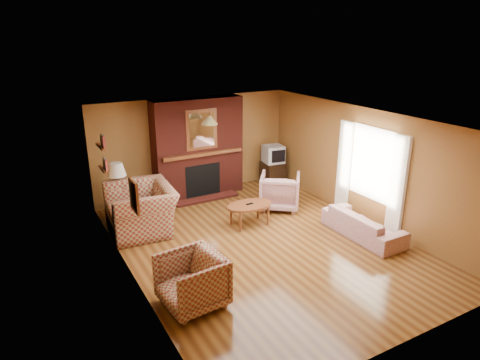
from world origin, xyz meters
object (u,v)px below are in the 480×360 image
fireplace (198,149)px  table_lamp (117,176)px  coffee_table (250,207)px  side_table (120,206)px  floral_armchair (280,191)px  plaid_armchair (192,281)px  floral_sofa (363,224)px  plaid_loveseat (141,209)px  crt_tv (273,154)px  tv_stand (273,173)px

fireplace → table_lamp: (-2.10, -0.53, -0.19)m
coffee_table → side_table: side_table is taller
coffee_table → floral_armchair: bearing=23.4°
floral_armchair → plaid_armchair: bearing=74.7°
fireplace → floral_sofa: size_ratio=1.38×
plaid_armchair → floral_sofa: bearing=91.1°
plaid_loveseat → floral_sofa: 4.45m
plaid_loveseat → floral_sofa: size_ratio=0.83×
floral_armchair → floral_sofa: bearing=144.3°
plaid_armchair → coffee_table: 2.95m
table_lamp → crt_tv: table_lamp is taller
floral_sofa → side_table: (-4.00, 3.14, 0.06)m
plaid_loveseat → crt_tv: crt_tv is taller
plaid_armchair → tv_stand: size_ratio=1.49×
fireplace → tv_stand: size_ratio=4.03×
plaid_armchair → plaid_loveseat: bearing=172.4°
fireplace → plaid_loveseat: fireplace is taller
tv_stand → crt_tv: 0.52m
coffee_table → fireplace: bearing=95.6°
floral_sofa → floral_armchair: 2.12m
plaid_loveseat → crt_tv: (3.90, 1.09, 0.35)m
plaid_armchair → side_table: size_ratio=1.42×
floral_sofa → crt_tv: bearing=-2.7°
floral_sofa → floral_armchair: bearing=16.9°
table_lamp → crt_tv: size_ratio=1.19×
floral_armchair → tv_stand: bearing=-80.5°
side_table → tv_stand: side_table is taller
table_lamp → floral_sofa: bearing=-38.1°
plaid_armchair → crt_tv: crt_tv is taller
table_lamp → crt_tv: 4.17m
tv_stand → floral_armchair: bearing=-118.3°
floral_sofa → floral_armchair: (-0.62, 2.02, 0.15)m
plaid_loveseat → table_lamp: table_lamp is taller
floral_sofa → tv_stand: 3.49m
floral_sofa → side_table: side_table is taller
floral_armchair → side_table: floral_armchair is taller
side_table → tv_stand: size_ratio=1.05×
floral_sofa → crt_tv: size_ratio=3.16×
fireplace → crt_tv: fireplace is taller
crt_tv → plaid_loveseat: bearing=-164.4°
floral_armchair → crt_tv: 1.71m
fireplace → floral_sofa: 4.24m
coffee_table → table_lamp: size_ratio=1.52×
plaid_loveseat → crt_tv: bearing=110.2°
plaid_armchair → side_table: plaid_armchair is taller
fireplace → tv_stand: 2.24m
coffee_table → plaid_armchair: bearing=-137.0°
coffee_table → tv_stand: (1.84, 1.93, -0.11)m
side_table → table_lamp: bearing=0.0°
tv_stand → plaid_armchair: bearing=-136.0°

